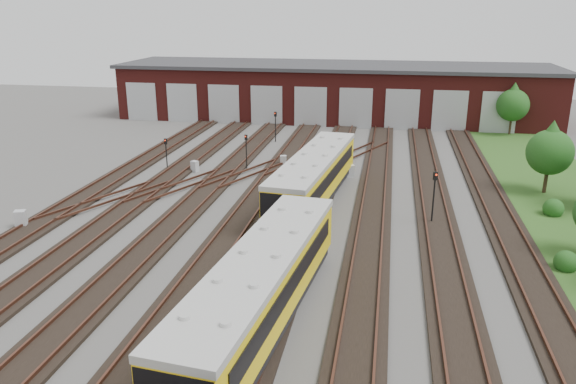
# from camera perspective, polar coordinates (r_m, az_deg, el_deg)

# --- Properties ---
(ground) EXTENTS (120.00, 120.00, 0.00)m
(ground) POSITION_cam_1_polar(r_m,az_deg,el_deg) (31.17, -3.08, -5.90)
(ground) COLOR #413F3C
(ground) RESTS_ON ground
(track_network) EXTENTS (30.40, 70.00, 0.33)m
(track_network) POSITION_cam_1_polar(r_m,az_deg,el_deg) (31.69, -3.13, -5.28)
(track_network) COLOR black
(track_network) RESTS_ON ground
(maintenance_shed) EXTENTS (51.00, 12.50, 6.35)m
(maintenance_shed) POSITION_cam_1_polar(r_m,az_deg,el_deg) (68.61, 4.70, 10.22)
(maintenance_shed) COLOR #571815
(maintenance_shed) RESTS_ON ground
(grass_verge) EXTENTS (8.00, 55.00, 0.05)m
(grass_verge) POSITION_cam_1_polar(r_m,az_deg,el_deg) (41.56, 26.95, -1.62)
(grass_verge) COLOR #244E1A
(grass_verge) RESTS_ON ground
(metro_train) EXTENTS (4.26, 47.09, 3.08)m
(metro_train) POSITION_cam_1_polar(r_m,az_deg,el_deg) (23.08, -2.79, -9.79)
(metro_train) COLOR black
(metro_train) RESTS_ON ground
(signal_mast_0) EXTENTS (0.23, 0.22, 2.58)m
(signal_mast_0) POSITION_cam_1_polar(r_m,az_deg,el_deg) (47.09, -12.28, 4.24)
(signal_mast_0) COLOR black
(signal_mast_0) RESTS_ON ground
(signal_mast_1) EXTENTS (0.25, 0.24, 2.85)m
(signal_mast_1) POSITION_cam_1_polar(r_m,az_deg,el_deg) (46.29, -4.27, 4.56)
(signal_mast_1) COLOR black
(signal_mast_1) RESTS_ON ground
(signal_mast_2) EXTENTS (0.27, 0.26, 3.01)m
(signal_mast_2) POSITION_cam_1_polar(r_m,az_deg,el_deg) (55.63, -1.28, 7.04)
(signal_mast_2) COLOR black
(signal_mast_2) RESTS_ON ground
(signal_mast_3) EXTENTS (0.29, 0.28, 3.33)m
(signal_mast_3) POSITION_cam_1_polar(r_m,az_deg,el_deg) (35.20, 14.62, 0.08)
(signal_mast_3) COLOR black
(signal_mast_3) RESTS_ON ground
(relay_cabinet_0) EXTENTS (0.79, 0.72, 1.08)m
(relay_cabinet_0) POSITION_cam_1_polar(r_m,az_deg,el_deg) (37.67, -25.51, -2.50)
(relay_cabinet_0) COLOR #B3B5B8
(relay_cabinet_0) RESTS_ON ground
(relay_cabinet_1) EXTENTS (0.67, 0.62, 0.90)m
(relay_cabinet_1) POSITION_cam_1_polar(r_m,az_deg,el_deg) (46.21, -9.45, 2.58)
(relay_cabinet_1) COLOR #B3B5B8
(relay_cabinet_1) RESTS_ON ground
(relay_cabinet_2) EXTENTS (0.85, 0.79, 1.14)m
(relay_cabinet_2) POSITION_cam_1_polar(r_m,az_deg,el_deg) (35.33, 0.73, -1.90)
(relay_cabinet_2) COLOR #B3B5B8
(relay_cabinet_2) RESTS_ON ground
(relay_cabinet_3) EXTENTS (0.61, 0.54, 0.86)m
(relay_cabinet_3) POSITION_cam_1_polar(r_m,az_deg,el_deg) (47.44, -0.48, 3.22)
(relay_cabinet_3) COLOR #B3B5B8
(relay_cabinet_3) RESTS_ON ground
(relay_cabinet_4) EXTENTS (0.69, 0.63, 0.97)m
(relay_cabinet_4) POSITION_cam_1_polar(r_m,az_deg,el_deg) (44.43, 6.35, 2.13)
(relay_cabinet_4) COLOR #B3B5B8
(relay_cabinet_4) RESTS_ON ground
(tree_0) EXTENTS (3.30, 3.30, 5.47)m
(tree_0) POSITION_cam_1_polar(r_m,az_deg,el_deg) (63.05, 21.92, 8.55)
(tree_0) COLOR #302415
(tree_0) RESTS_ON ground
(tree_1) EXTENTS (3.21, 3.21, 5.32)m
(tree_1) POSITION_cam_1_polar(r_m,az_deg,el_deg) (43.61, 25.13, 4.17)
(tree_1) COLOR #302415
(tree_1) RESTS_ON ground
(bush_0) EXTENTS (1.21, 1.21, 1.21)m
(bush_0) POSITION_cam_1_polar(r_m,az_deg,el_deg) (31.95, 26.45, -6.11)
(bush_0) COLOR #1A4513
(bush_0) RESTS_ON ground
(bush_1) EXTENTS (1.31, 1.31, 1.31)m
(bush_1) POSITION_cam_1_polar(r_m,az_deg,el_deg) (39.77, 25.39, -1.27)
(bush_1) COLOR #1A4513
(bush_1) RESTS_ON ground
(bush_2) EXTENTS (1.48, 1.48, 1.48)m
(bush_2) POSITION_cam_1_polar(r_m,az_deg,el_deg) (51.90, 25.64, 3.07)
(bush_2) COLOR #1A4513
(bush_2) RESTS_ON ground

